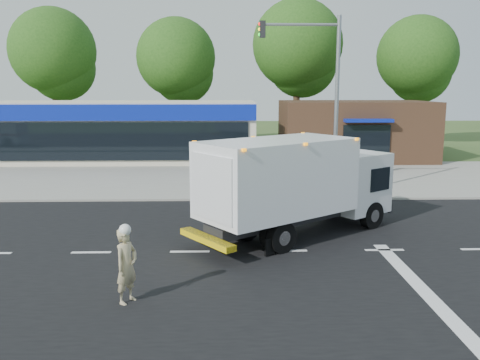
# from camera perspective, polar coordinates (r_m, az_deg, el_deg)

# --- Properties ---
(ground) EXTENTS (120.00, 120.00, 0.00)m
(ground) POSITION_cam_1_polar(r_m,az_deg,el_deg) (15.81, 5.36, -7.97)
(ground) COLOR #385123
(ground) RESTS_ON ground
(road_asphalt) EXTENTS (60.00, 14.00, 0.02)m
(road_asphalt) POSITION_cam_1_polar(r_m,az_deg,el_deg) (15.81, 5.36, -7.96)
(road_asphalt) COLOR black
(road_asphalt) RESTS_ON ground
(sidewalk) EXTENTS (60.00, 2.40, 0.12)m
(sidewalk) POSITION_cam_1_polar(r_m,az_deg,el_deg) (23.69, 3.03, -1.57)
(sidewalk) COLOR gray
(sidewalk) RESTS_ON ground
(parking_apron) EXTENTS (60.00, 9.00, 0.02)m
(parking_apron) POSITION_cam_1_polar(r_m,az_deg,el_deg) (29.38, 2.14, 0.69)
(parking_apron) COLOR gray
(parking_apron) RESTS_ON ground
(lane_markings) EXTENTS (55.20, 7.00, 0.01)m
(lane_markings) POSITION_cam_1_polar(r_m,az_deg,el_deg) (14.78, 11.27, -9.41)
(lane_markings) COLOR silver
(lane_markings) RESTS_ON road_asphalt
(ems_box_truck) EXTENTS (7.45, 6.31, 3.34)m
(ems_box_truck) POSITION_cam_1_polar(r_m,az_deg,el_deg) (16.92, 6.28, -0.03)
(ems_box_truck) COLOR black
(ems_box_truck) RESTS_ON ground
(emergency_worker) EXTENTS (0.69, 0.78, 1.90)m
(emergency_worker) POSITION_cam_1_polar(r_m,az_deg,el_deg) (12.20, -12.63, -9.24)
(emergency_worker) COLOR tan
(emergency_worker) RESTS_ON ground
(retail_strip_mall) EXTENTS (18.00, 6.20, 4.00)m
(retail_strip_mall) POSITION_cam_1_polar(r_m,az_deg,el_deg) (35.67, -13.11, 5.40)
(retail_strip_mall) COLOR beige
(retail_strip_mall) RESTS_ON ground
(brown_storefront) EXTENTS (10.00, 6.70, 4.00)m
(brown_storefront) POSITION_cam_1_polar(r_m,az_deg,el_deg) (36.10, 12.76, 5.45)
(brown_storefront) COLOR #382316
(brown_storefront) RESTS_ON ground
(traffic_signal_pole) EXTENTS (3.51, 0.25, 8.00)m
(traffic_signal_pole) POSITION_cam_1_polar(r_m,az_deg,el_deg) (22.88, 9.24, 10.16)
(traffic_signal_pole) COLOR gray
(traffic_signal_pole) RESTS_ON ground
(background_trees) EXTENTS (36.77, 7.39, 12.10)m
(background_trees) POSITION_cam_1_polar(r_m,az_deg,el_deg) (43.13, -0.16, 13.64)
(background_trees) COLOR #332114
(background_trees) RESTS_ON ground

